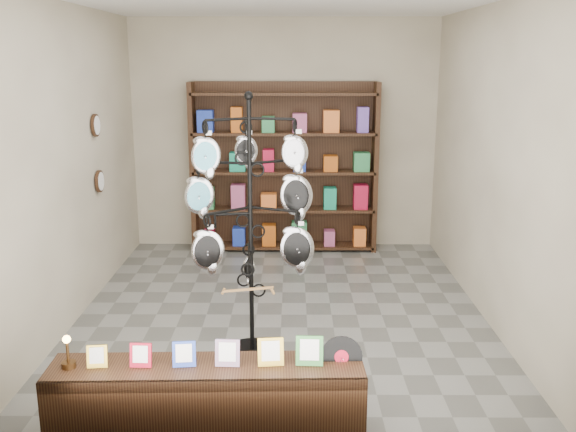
{
  "coord_description": "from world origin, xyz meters",
  "views": [
    {
      "loc": [
        0.1,
        -5.97,
        2.49
      ],
      "look_at": [
        0.07,
        -1.0,
        1.26
      ],
      "focal_mm": 40.0,
      "sensor_mm": 36.0,
      "label": 1
    }
  ],
  "objects": [
    {
      "name": "ground",
      "position": [
        0.0,
        0.0,
        0.0
      ],
      "size": [
        5.0,
        5.0,
        0.0
      ],
      "primitive_type": "plane",
      "color": "slate",
      "rests_on": "ground"
    },
    {
      "name": "room_envelope",
      "position": [
        0.0,
        0.0,
        1.85
      ],
      "size": [
        5.0,
        5.0,
        5.0
      ],
      "color": "beige",
      "rests_on": "ground"
    },
    {
      "name": "display_tree",
      "position": [
        -0.24,
        -0.84,
        1.29
      ],
      "size": [
        1.14,
        1.07,
        2.24
      ],
      "rotation": [
        0.0,
        0.0,
        0.15
      ],
      "color": "black",
      "rests_on": "ground"
    },
    {
      "name": "front_shelf",
      "position": [
        -0.46,
        -2.1,
        0.26
      ],
      "size": [
        2.1,
        0.49,
        0.74
      ],
      "rotation": [
        0.0,
        0.0,
        0.03
      ],
      "color": "black",
      "rests_on": "ground"
    },
    {
      "name": "back_shelving",
      "position": [
        0.0,
        2.3,
        1.03
      ],
      "size": [
        2.42,
        0.36,
        2.2
      ],
      "color": "black",
      "rests_on": "ground"
    },
    {
      "name": "wall_clocks",
      "position": [
        -1.97,
        0.8,
        1.5
      ],
      "size": [
        0.03,
        0.24,
        0.84
      ],
      "color": "black",
      "rests_on": "ground"
    }
  ]
}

